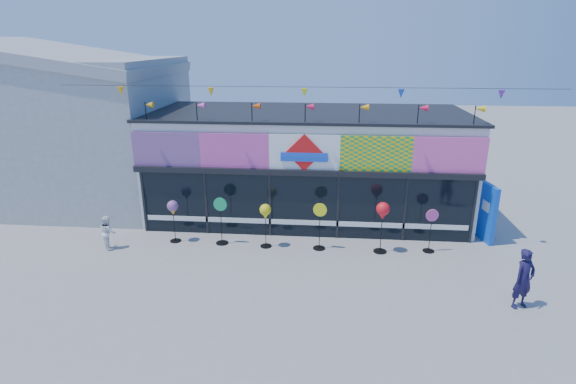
# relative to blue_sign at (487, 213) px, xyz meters

# --- Properties ---
(ground) EXTENTS (80.00, 80.00, 0.00)m
(ground) POSITION_rel_blue_sign_xyz_m (-6.36, -3.66, -1.02)
(ground) COLOR gray
(ground) RESTS_ON ground
(kite_shop) EXTENTS (16.00, 5.70, 5.31)m
(kite_shop) POSITION_rel_blue_sign_xyz_m (-6.36, 2.28, 1.03)
(kite_shop) COLOR white
(kite_shop) RESTS_ON ground
(neighbour_building) EXTENTS (8.18, 7.20, 6.87)m
(neighbour_building) POSITION_rel_blue_sign_xyz_m (-16.36, 3.34, 2.18)
(neighbour_building) COLOR #A3A6A9
(neighbour_building) RESTS_ON ground
(blue_sign) EXTENTS (0.31, 1.03, 2.03)m
(blue_sign) POSITION_rel_blue_sign_xyz_m (0.00, 0.00, 0.00)
(blue_sign) COLOR blue
(blue_sign) RESTS_ON ground
(spinner_0) EXTENTS (0.38, 0.38, 1.51)m
(spinner_0) POSITION_rel_blue_sign_xyz_m (-10.81, -1.06, 0.19)
(spinner_0) COLOR black
(spinner_0) RESTS_ON ground
(spinner_1) EXTENTS (0.47, 0.43, 1.68)m
(spinner_1) POSITION_rel_blue_sign_xyz_m (-9.14, -1.09, -0.13)
(spinner_1) COLOR black
(spinner_1) RESTS_ON ground
(spinner_2) EXTENTS (0.39, 0.39, 1.54)m
(spinner_2) POSITION_rel_blue_sign_xyz_m (-7.59, -1.20, 0.21)
(spinner_2) COLOR black
(spinner_2) RESTS_ON ground
(spinner_3) EXTENTS (0.46, 0.42, 1.63)m
(spinner_3) POSITION_rel_blue_sign_xyz_m (-5.77, -1.21, -0.16)
(spinner_3) COLOR black
(spinner_3) RESTS_ON ground
(spinner_4) EXTENTS (0.44, 0.44, 1.75)m
(spinner_4) POSITION_rel_blue_sign_xyz_m (-3.75, -1.28, 0.38)
(spinner_4) COLOR black
(spinner_4) RESTS_ON ground
(spinner_5) EXTENTS (0.42, 0.38, 1.50)m
(spinner_5) POSITION_rel_blue_sign_xyz_m (-2.13, -1.10, -0.23)
(spinner_5) COLOR black
(spinner_5) RESTS_ON ground
(adult_man) EXTENTS (0.71, 0.61, 1.65)m
(adult_man) POSITION_rel_blue_sign_xyz_m (-0.43, -4.27, -0.20)
(adult_man) COLOR #18123A
(adult_man) RESTS_ON ground
(child) EXTENTS (0.61, 0.64, 1.15)m
(child) POSITION_rel_blue_sign_xyz_m (-12.86, -1.77, -0.44)
(child) COLOR white
(child) RESTS_ON ground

